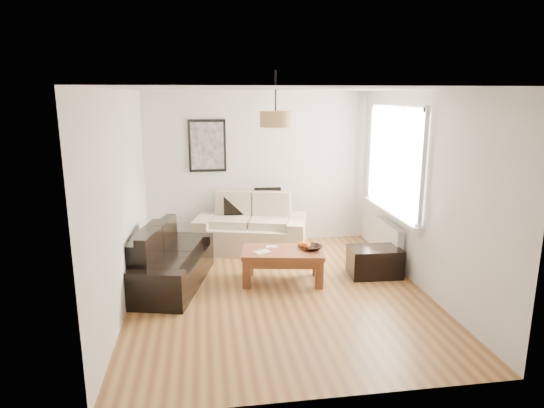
{
  "coord_description": "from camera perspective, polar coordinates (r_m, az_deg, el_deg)",
  "views": [
    {
      "loc": [
        -0.93,
        -5.67,
        2.54
      ],
      "look_at": [
        0.0,
        0.6,
        1.05
      ],
      "focal_mm": 30.95,
      "sensor_mm": 36.0,
      "label": 1
    }
  ],
  "objects": [
    {
      "name": "pendant_shade",
      "position": [
        6.05,
        0.42,
        10.29
      ],
      "size": [
        0.4,
        0.4,
        0.2
      ],
      "primitive_type": "cylinder",
      "color": "tan",
      "rests_on": "ceiling"
    },
    {
      "name": "window_bay",
      "position": [
        7.11,
        14.82,
        5.19
      ],
      "size": [
        0.14,
        1.9,
        1.6
      ],
      "primitive_type": null,
      "color": "white",
      "rests_on": "wall_right"
    },
    {
      "name": "wall_right",
      "position": [
        6.46,
        17.75,
        1.52
      ],
      "size": [
        0.04,
        4.5,
        2.6
      ],
      "primitive_type": null,
      "color": "silver",
      "rests_on": "floor"
    },
    {
      "name": "ottoman",
      "position": [
        6.89,
        12.39,
        -6.87
      ],
      "size": [
        0.75,
        0.5,
        0.41
      ],
      "primitive_type": "cube",
      "rotation": [
        0.0,
        0.0,
        -0.05
      ],
      "color": "black",
      "rests_on": "floor"
    },
    {
      "name": "cushion_left",
      "position": [
        7.89,
        -4.52,
        0.02
      ],
      "size": [
        0.38,
        0.13,
        0.38
      ],
      "primitive_type": "cube",
      "rotation": [
        0.0,
        0.0,
        -0.04
      ],
      "color": "black",
      "rests_on": "loveseat_cream"
    },
    {
      "name": "orange_c",
      "position": [
        6.57,
        3.34,
        -4.94
      ],
      "size": [
        0.07,
        0.07,
        0.06
      ],
      "primitive_type": "sphere",
      "rotation": [
        0.0,
        0.0,
        -0.19
      ],
      "color": "orange",
      "rests_on": "fruit_bowl"
    },
    {
      "name": "wall_left",
      "position": [
        5.88,
        -17.73,
        0.42
      ],
      "size": [
        0.04,
        4.5,
        2.6
      ],
      "primitive_type": null,
      "color": "silver",
      "rests_on": "floor"
    },
    {
      "name": "papers",
      "position": [
        6.39,
        -1.15,
        -5.81
      ],
      "size": [
        0.25,
        0.22,
        0.01
      ],
      "primitive_type": "cube",
      "rotation": [
        0.0,
        0.0,
        0.42
      ],
      "color": "silver",
      "rests_on": "coffee_table"
    },
    {
      "name": "coffee_table",
      "position": [
        6.53,
        1.34,
        -7.52
      ],
      "size": [
        1.19,
        0.78,
        0.45
      ],
      "primitive_type": null,
      "rotation": [
        0.0,
        0.0,
        -0.17
      ],
      "color": "brown",
      "rests_on": "floor"
    },
    {
      "name": "loveseat_cream",
      "position": [
        7.77,
        -2.55,
        -2.43
      ],
      "size": [
        1.98,
        1.41,
        0.89
      ],
      "primitive_type": null,
      "rotation": [
        0.0,
        0.0,
        -0.27
      ],
      "color": "beige",
      "rests_on": "floor"
    },
    {
      "name": "radiator",
      "position": [
        7.35,
        13.97,
        -4.25
      ],
      "size": [
        0.1,
        0.9,
        0.52
      ],
      "primitive_type": "cube",
      "color": "white",
      "rests_on": "wall_right"
    },
    {
      "name": "cushion_right",
      "position": [
        7.94,
        -0.51,
        0.39
      ],
      "size": [
        0.45,
        0.15,
        0.45
      ],
      "primitive_type": "cube",
      "rotation": [
        0.0,
        0.0,
        -0.03
      ],
      "color": "black",
      "rests_on": "loveseat_cream"
    },
    {
      "name": "poster",
      "position": [
        7.93,
        -7.88,
        7.03
      ],
      "size": [
        0.62,
        0.04,
        0.87
      ],
      "primitive_type": null,
      "color": "black",
      "rests_on": "wall_back"
    },
    {
      "name": "sofa_leather",
      "position": [
        6.51,
        -12.43,
        -6.51
      ],
      "size": [
        1.23,
        1.88,
        0.75
      ],
      "primitive_type": null,
      "rotation": [
        0.0,
        0.0,
        1.33
      ],
      "color": "black",
      "rests_on": "floor"
    },
    {
      "name": "fruit_bowl",
      "position": [
        6.49,
        4.96,
        -5.3
      ],
      "size": [
        0.3,
        0.3,
        0.06
      ],
      "primitive_type": "imported",
      "rotation": [
        0.0,
        0.0,
        0.19
      ],
      "color": "black",
      "rests_on": "coffee_table"
    },
    {
      "name": "ceiling",
      "position": [
        5.74,
        0.91,
        13.83
      ],
      "size": [
        3.8,
        4.5,
        0.0
      ],
      "primitive_type": null,
      "color": "white",
      "rests_on": "floor"
    },
    {
      "name": "orange_b",
      "position": [
        6.55,
        4.28,
        -5.02
      ],
      "size": [
        0.1,
        0.1,
        0.09
      ],
      "primitive_type": "sphere",
      "rotation": [
        0.0,
        0.0,
        -0.03
      ],
      "color": "#E34E13",
      "rests_on": "fruit_bowl"
    },
    {
      "name": "orange_a",
      "position": [
        6.58,
        3.72,
        -4.94
      ],
      "size": [
        0.12,
        0.12,
        0.09
      ],
      "primitive_type": "sphere",
      "rotation": [
        0.0,
        0.0,
        0.26
      ],
      "color": "#F55214",
      "rests_on": "fruit_bowl"
    },
    {
      "name": "wall_back",
      "position": [
        8.07,
        -1.73,
        4.39
      ],
      "size": [
        3.8,
        0.04,
        2.6
      ],
      "primitive_type": null,
      "color": "silver",
      "rests_on": "floor"
    },
    {
      "name": "floor",
      "position": [
        6.28,
        0.82,
        -10.62
      ],
      "size": [
        4.5,
        4.5,
        0.0
      ],
      "primitive_type": "plane",
      "color": "brown",
      "rests_on": "ground"
    },
    {
      "name": "wall_front",
      "position": [
        3.75,
        6.45,
        -6.15
      ],
      "size": [
        3.8,
        0.04,
        2.6
      ],
      "primitive_type": null,
      "color": "silver",
      "rests_on": "floor"
    }
  ]
}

